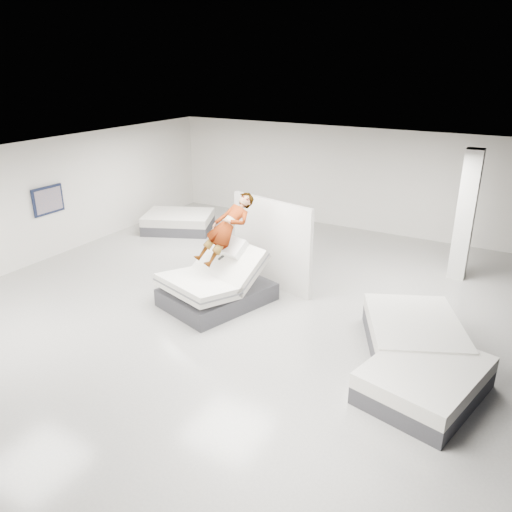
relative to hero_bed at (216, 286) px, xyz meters
name	(u,v)px	position (x,y,z in m)	size (l,w,h in m)	color
room	(224,243)	(0.43, -0.29, 1.18)	(14.00, 14.04, 3.20)	#ACA9A2
hero_bed	(216,286)	(0.00, 0.00, 0.00)	(2.27, 2.63, 1.42)	#39393E
person	(227,241)	(0.10, 0.32, 0.98)	(0.67, 0.44, 1.84)	slate
remote	(221,258)	(0.20, -0.08, 0.73)	(0.05, 0.14, 0.03)	black
divider_panel	(271,244)	(0.61, 1.44, 0.64)	(2.34, 0.11, 2.13)	silver
flat_bed_right_far	(413,334)	(4.27, 0.25, -0.13)	(2.36, 2.63, 0.59)	#39393E
flat_bed_right_near	(425,380)	(4.77, -1.11, -0.14)	(1.98, 2.35, 0.56)	#39393E
flat_bed_left_far	(179,222)	(-3.94, 3.71, -0.14)	(2.51, 2.24, 0.57)	#39393E
column	(465,216)	(4.43, 4.21, 1.18)	(0.40, 0.40, 3.20)	silver
wall_poster	(48,200)	(-5.51, 0.21, 1.18)	(0.06, 0.95, 0.75)	black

